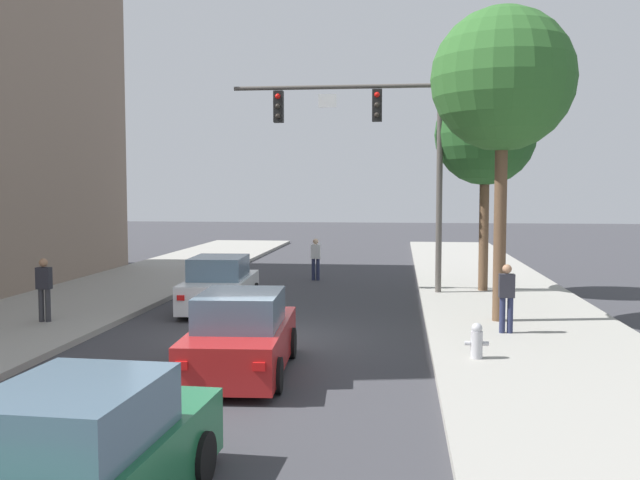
{
  "coord_description": "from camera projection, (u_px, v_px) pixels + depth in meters",
  "views": [
    {
      "loc": [
        3.32,
        -16.17,
        3.54
      ],
      "look_at": [
        0.87,
        5.21,
        2.0
      ],
      "focal_mm": 39.27,
      "sensor_mm": 36.0,
      "label": 1
    }
  ],
  "objects": [
    {
      "name": "pedestrian_sidewalk_left_walker",
      "position": [
        44.0,
        287.0,
        17.96
      ],
      "size": [
        0.36,
        0.22,
        1.64
      ],
      "color": "#333338",
      "rests_on": "sidewalk_left"
    },
    {
      "name": "car_third_green",
      "position": [
        82.0,
        465.0,
        7.19
      ],
      "size": [
        1.97,
        4.31,
        1.6
      ],
      "color": "#1E663D",
      "rests_on": "ground"
    },
    {
      "name": "sidewalk_right",
      "position": [
        539.0,
        342.0,
        15.91
      ],
      "size": [
        5.0,
        60.0,
        0.15
      ],
      "primitive_type": "cube",
      "color": "#99968E",
      "rests_on": "ground"
    },
    {
      "name": "street_tree_nearest",
      "position": [
        503.0,
        81.0,
        17.74
      ],
      "size": [
        3.65,
        3.65,
        8.03
      ],
      "color": "brown",
      "rests_on": "sidewalk_right"
    },
    {
      "name": "street_tree_second",
      "position": [
        485.0,
        136.0,
        23.31
      ],
      "size": [
        3.37,
        3.37,
        6.92
      ],
      "color": "brown",
      "rests_on": "sidewalk_right"
    },
    {
      "name": "fire_hydrant",
      "position": [
        477.0,
        341.0,
        14.09
      ],
      "size": [
        0.48,
        0.24,
        0.72
      ],
      "color": "#B2B2B7",
      "rests_on": "sidewalk_right"
    },
    {
      "name": "pedestrian_sidewalk_right_walker",
      "position": [
        507.0,
        295.0,
        16.55
      ],
      "size": [
        0.36,
        0.22,
        1.64
      ],
      "color": "#232847",
      "rests_on": "sidewalk_right"
    },
    {
      "name": "traffic_signal_mast",
      "position": [
        379.0,
        135.0,
        23.11
      ],
      "size": [
        6.97,
        0.38,
        7.5
      ],
      "color": "#514C47",
      "rests_on": "sidewalk_right"
    },
    {
      "name": "car_following_red",
      "position": [
        242.0,
        337.0,
        13.43
      ],
      "size": [
        2.02,
        4.33,
        1.6
      ],
      "color": "#B21E1E",
      "rests_on": "ground"
    },
    {
      "name": "ground_plane",
      "position": [
        259.0,
        339.0,
        16.65
      ],
      "size": [
        120.0,
        120.0,
        0.0
      ],
      "primitive_type": "plane",
      "color": "#38383D"
    },
    {
      "name": "pedestrian_crossing_road",
      "position": [
        316.0,
        257.0,
        27.43
      ],
      "size": [
        0.36,
        0.22,
        1.64
      ],
      "color": "#232847",
      "rests_on": "ground"
    },
    {
      "name": "car_lead_white",
      "position": [
        220.0,
        286.0,
        20.59
      ],
      "size": [
        2.02,
        4.33,
        1.6
      ],
      "color": "silver",
      "rests_on": "ground"
    },
    {
      "name": "sidewalk_left",
      "position": [
        2.0,
        330.0,
        17.38
      ],
      "size": [
        5.0,
        60.0,
        0.15
      ],
      "primitive_type": "cube",
      "color": "#99968E",
      "rests_on": "ground"
    }
  ]
}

